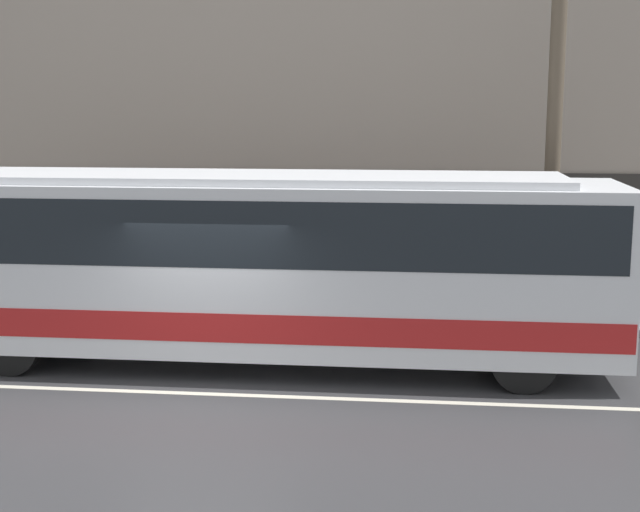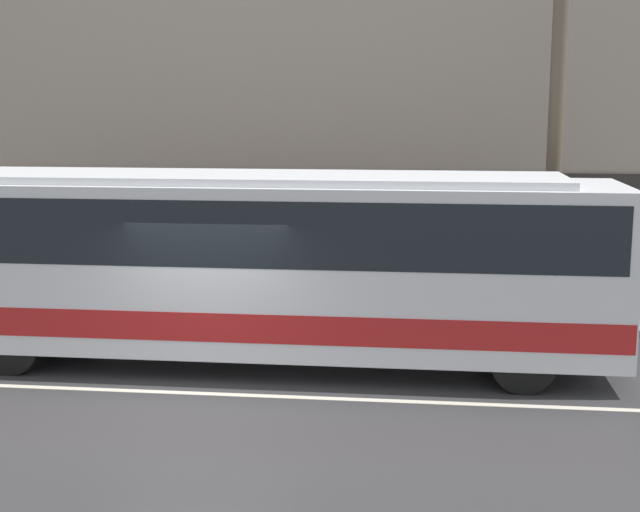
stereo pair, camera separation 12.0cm
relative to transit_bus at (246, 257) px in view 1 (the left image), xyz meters
The scene contains 7 objects.
ground_plane 2.49m from the transit_bus, 101.81° to the right, with size 60.00×60.00×0.00m, color #38383A.
sidewalk 4.08m from the transit_bus, 95.54° to the left, with size 60.00×2.80×0.15m.
building_facade 6.53m from the transit_bus, 93.91° to the left, with size 60.00×0.35×11.72m.
lane_stripe 2.49m from the transit_bus, 101.81° to the right, with size 54.00×0.14×0.01m.
transit_bus is the anchor object (origin of this frame).
utility_pole_near 6.23m from the transit_bus, 28.31° to the left, with size 0.29×0.29×6.67m.
pedestrian_waiting 4.47m from the transit_bus, 93.67° to the left, with size 0.36×0.36×1.73m.
Camera 1 is at (3.13, -12.45, 4.33)m, focal length 50.00 mm.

